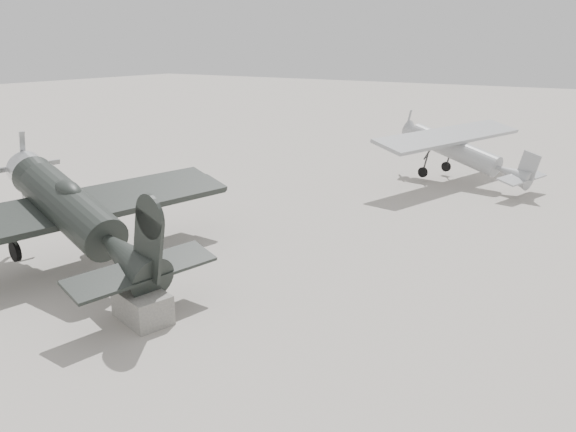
# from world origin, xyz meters

# --- Properties ---
(ground) EXTENTS (160.00, 160.00, 0.00)m
(ground) POSITION_xyz_m (0.00, 0.00, 0.00)
(ground) COLOR #9C948A
(ground) RESTS_ON ground
(lowwing_monoplane) EXTENTS (7.72, 10.71, 3.44)m
(lowwing_monoplane) POSITION_xyz_m (-5.00, -1.11, 1.82)
(lowwing_monoplane) COLOR black
(lowwing_monoplane) RESTS_ON ground
(highwing_monoplane) EXTENTS (6.93, 9.65, 2.74)m
(highwing_monoplane) POSITION_xyz_m (0.52, 15.62, 1.72)
(highwing_monoplane) COLOR #97999C
(highwing_monoplane) RESTS_ON ground
(equipment_block) EXTENTS (1.63, 1.26, 0.72)m
(equipment_block) POSITION_xyz_m (-1.76, -2.00, 0.36)
(equipment_block) COLOR #66625E
(equipment_block) RESTS_ON ground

